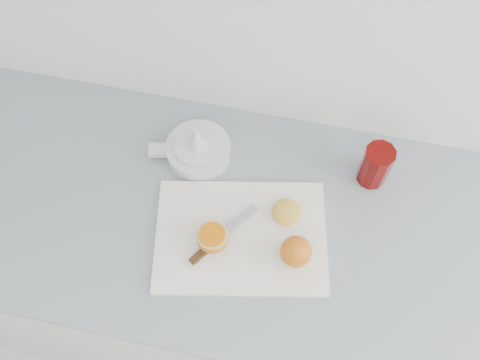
% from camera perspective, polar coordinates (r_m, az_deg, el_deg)
% --- Properties ---
extents(counter, '(2.30, 0.64, 0.89)m').
position_cam_1_polar(counter, '(1.65, 3.97, -11.20)').
color(counter, silver).
rests_on(counter, ground).
extents(cutting_board, '(0.43, 0.35, 0.01)m').
position_cam_1_polar(cutting_board, '(1.21, 0.11, -6.03)').
color(cutting_board, white).
rests_on(cutting_board, counter).
extents(whole_orange, '(0.07, 0.07, 0.07)m').
position_cam_1_polar(whole_orange, '(1.16, 5.99, -7.61)').
color(whole_orange, orange).
rests_on(whole_orange, cutting_board).
extents(half_orange, '(0.07, 0.07, 0.04)m').
position_cam_1_polar(half_orange, '(1.18, -2.95, -6.22)').
color(half_orange, orange).
rests_on(half_orange, cutting_board).
extents(squeezed_shell, '(0.07, 0.07, 0.03)m').
position_cam_1_polar(squeezed_shell, '(1.22, 5.01, -3.42)').
color(squeezed_shell, gold).
rests_on(squeezed_shell, cutting_board).
extents(paring_knife, '(0.12, 0.17, 0.01)m').
position_cam_1_polar(paring_knife, '(1.20, -3.06, -6.92)').
color(paring_knife, '#432916').
rests_on(paring_knife, cutting_board).
extents(citrus_juicer, '(0.20, 0.16, 0.11)m').
position_cam_1_polar(citrus_juicer, '(1.30, -4.54, 3.37)').
color(citrus_juicer, white).
rests_on(citrus_juicer, counter).
extents(red_tumbler, '(0.07, 0.07, 0.12)m').
position_cam_1_polar(red_tumbler, '(1.28, 14.21, 1.41)').
color(red_tumbler, '#600402').
rests_on(red_tumbler, counter).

